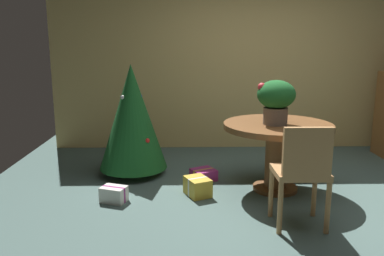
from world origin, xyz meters
TOP-DOWN VIEW (x-y plane):
  - ground_plane at (0.00, 0.00)m, footprint 6.60×6.60m
  - back_wall_panel at (0.00, 2.20)m, footprint 6.00×0.10m
  - round_dining_table at (-0.04, 0.32)m, footprint 1.15×1.15m
  - flower_vase at (-0.08, 0.28)m, footprint 0.39×0.39m
  - wooden_chair_near at (-0.04, -0.60)m, footprint 0.44×0.39m
  - holiday_tree at (-1.66, 0.89)m, footprint 0.82×0.82m
  - gift_box_cream at (-1.75, 0.01)m, footprint 0.29×0.25m
  - gift_box_purple at (-0.81, 0.65)m, footprint 0.34×0.33m
  - gift_box_gold at (-0.90, 0.17)m, footprint 0.31×0.35m

SIDE VIEW (x-z plane):
  - ground_plane at x=0.00m, z-range 0.00..0.00m
  - gift_box_purple at x=-0.81m, z-range 0.00..0.13m
  - gift_box_cream at x=-1.75m, z-range 0.00..0.16m
  - gift_box_gold at x=-0.90m, z-range 0.00..0.19m
  - wooden_chair_near at x=-0.04m, z-range 0.07..0.99m
  - round_dining_table at x=-0.04m, z-range 0.19..0.93m
  - holiday_tree at x=-1.66m, z-range 0.04..1.38m
  - flower_vase at x=-0.08m, z-range 0.78..1.25m
  - back_wall_panel at x=0.00m, z-range 0.00..2.60m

